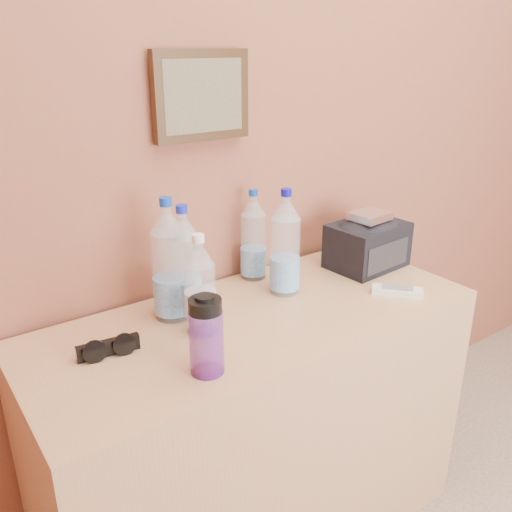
{
  "coord_description": "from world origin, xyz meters",
  "views": [
    {
      "loc": [
        -1.29,
        0.59,
        1.54
      ],
      "look_at": [
        -0.5,
        1.71,
        1.0
      ],
      "focal_mm": 38.0,
      "sensor_mm": 36.0,
      "label": 1
    }
  ],
  "objects_px": {
    "pet_large_c": "(253,239)",
    "pet_large_d": "(285,248)",
    "ac_remote": "(397,291)",
    "nalgene_bottle": "(206,335)",
    "foil_packet": "(370,216)",
    "pet_small": "(200,290)",
    "toiletry_bag": "(367,242)",
    "pet_large_a": "(170,266)",
    "dresser": "(256,431)",
    "pet_large_b": "(185,268)",
    "sunglasses": "(108,348)"
  },
  "relations": [
    {
      "from": "pet_large_c",
      "to": "pet_large_d",
      "type": "height_order",
      "value": "pet_large_d"
    },
    {
      "from": "ac_remote",
      "to": "nalgene_bottle",
      "type": "bearing_deg",
      "value": -129.36
    },
    {
      "from": "pet_large_d",
      "to": "foil_packet",
      "type": "relative_size",
      "value": 2.71
    },
    {
      "from": "pet_small",
      "to": "pet_large_c",
      "type": "bearing_deg",
      "value": 33.96
    },
    {
      "from": "nalgene_bottle",
      "to": "pet_small",
      "type": "bearing_deg",
      "value": 63.8
    },
    {
      "from": "pet_large_d",
      "to": "foil_packet",
      "type": "distance_m",
      "value": 0.35
    },
    {
      "from": "pet_small",
      "to": "foil_packet",
      "type": "distance_m",
      "value": 0.69
    },
    {
      "from": "pet_large_c",
      "to": "pet_large_d",
      "type": "relative_size",
      "value": 0.9
    },
    {
      "from": "toiletry_bag",
      "to": "pet_large_c",
      "type": "bearing_deg",
      "value": 153.69
    },
    {
      "from": "pet_small",
      "to": "foil_packet",
      "type": "relative_size",
      "value": 2.28
    },
    {
      "from": "pet_large_c",
      "to": "ac_remote",
      "type": "distance_m",
      "value": 0.48
    },
    {
      "from": "ac_remote",
      "to": "foil_packet",
      "type": "distance_m",
      "value": 0.28
    },
    {
      "from": "pet_large_a",
      "to": "foil_packet",
      "type": "relative_size",
      "value": 2.87
    },
    {
      "from": "dresser",
      "to": "pet_large_b",
      "type": "height_order",
      "value": "pet_large_b"
    },
    {
      "from": "pet_large_a",
      "to": "pet_large_c",
      "type": "height_order",
      "value": "pet_large_a"
    },
    {
      "from": "pet_large_d",
      "to": "pet_small",
      "type": "distance_m",
      "value": 0.34
    },
    {
      "from": "dresser",
      "to": "pet_large_d",
      "type": "distance_m",
      "value": 0.58
    },
    {
      "from": "pet_large_c",
      "to": "pet_small",
      "type": "distance_m",
      "value": 0.39
    },
    {
      "from": "pet_large_b",
      "to": "pet_small",
      "type": "distance_m",
      "value": 0.11
    },
    {
      "from": "pet_large_b",
      "to": "pet_large_c",
      "type": "distance_m",
      "value": 0.33
    },
    {
      "from": "pet_large_a",
      "to": "foil_packet",
      "type": "xyz_separation_m",
      "value": [
        0.71,
        -0.07,
        0.03
      ]
    },
    {
      "from": "dresser",
      "to": "ac_remote",
      "type": "bearing_deg",
      "value": -17.98
    },
    {
      "from": "pet_large_b",
      "to": "toiletry_bag",
      "type": "bearing_deg",
      "value": -3.65
    },
    {
      "from": "nalgene_bottle",
      "to": "toiletry_bag",
      "type": "distance_m",
      "value": 0.82
    },
    {
      "from": "dresser",
      "to": "pet_small",
      "type": "xyz_separation_m",
      "value": [
        -0.17,
        0.01,
        0.53
      ]
    },
    {
      "from": "pet_large_d",
      "to": "ac_remote",
      "type": "bearing_deg",
      "value": -38.81
    },
    {
      "from": "sunglasses",
      "to": "pet_large_d",
      "type": "bearing_deg",
      "value": 10.84
    },
    {
      "from": "nalgene_bottle",
      "to": "pet_large_a",
      "type": "bearing_deg",
      "value": 78.13
    },
    {
      "from": "pet_large_b",
      "to": "ac_remote",
      "type": "height_order",
      "value": "pet_large_b"
    },
    {
      "from": "pet_small",
      "to": "nalgene_bottle",
      "type": "relative_size",
      "value": 1.4
    },
    {
      "from": "dresser",
      "to": "pet_large_d",
      "type": "bearing_deg",
      "value": 25.61
    },
    {
      "from": "dresser",
      "to": "pet_small",
      "type": "distance_m",
      "value": 0.56
    },
    {
      "from": "dresser",
      "to": "pet_small",
      "type": "relative_size",
      "value": 4.73
    },
    {
      "from": "pet_large_a",
      "to": "pet_large_b",
      "type": "distance_m",
      "value": 0.04
    },
    {
      "from": "sunglasses",
      "to": "foil_packet",
      "type": "xyz_separation_m",
      "value": [
        0.93,
        0.02,
        0.17
      ]
    },
    {
      "from": "pet_large_a",
      "to": "ac_remote",
      "type": "distance_m",
      "value": 0.7
    },
    {
      "from": "pet_large_d",
      "to": "sunglasses",
      "type": "bearing_deg",
      "value": -176.5
    },
    {
      "from": "ac_remote",
      "to": "foil_packet",
      "type": "xyz_separation_m",
      "value": [
        0.08,
        0.21,
        0.18
      ]
    },
    {
      "from": "pet_large_c",
      "to": "nalgene_bottle",
      "type": "height_order",
      "value": "pet_large_c"
    },
    {
      "from": "pet_large_a",
      "to": "nalgene_bottle",
      "type": "distance_m",
      "value": 0.31
    },
    {
      "from": "dresser",
      "to": "sunglasses",
      "type": "distance_m",
      "value": 0.6
    },
    {
      "from": "pet_large_a",
      "to": "pet_large_b",
      "type": "relative_size",
      "value": 1.07
    },
    {
      "from": "sunglasses",
      "to": "foil_packet",
      "type": "relative_size",
      "value": 1.28
    },
    {
      "from": "dresser",
      "to": "pet_small",
      "type": "bearing_deg",
      "value": 177.19
    },
    {
      "from": "foil_packet",
      "to": "pet_large_d",
      "type": "bearing_deg",
      "value": 178.02
    },
    {
      "from": "dresser",
      "to": "sunglasses",
      "type": "height_order",
      "value": "sunglasses"
    },
    {
      "from": "pet_large_a",
      "to": "dresser",
      "type": "bearing_deg",
      "value": -34.21
    },
    {
      "from": "sunglasses",
      "to": "ac_remote",
      "type": "relative_size",
      "value": 1.01
    },
    {
      "from": "dresser",
      "to": "pet_large_b",
      "type": "distance_m",
      "value": 0.59
    },
    {
      "from": "pet_large_a",
      "to": "pet_large_c",
      "type": "distance_m",
      "value": 0.36
    }
  ]
}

